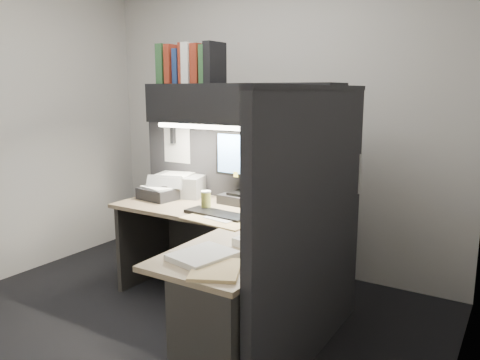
# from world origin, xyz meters

# --- Properties ---
(floor) EXTENTS (3.50, 3.50, 0.00)m
(floor) POSITION_xyz_m (0.00, 0.00, 0.00)
(floor) COLOR black
(floor) RESTS_ON ground
(wall_back) EXTENTS (3.50, 0.04, 2.70)m
(wall_back) POSITION_xyz_m (0.00, 1.50, 1.35)
(wall_back) COLOR beige
(wall_back) RESTS_ON floor
(wall_right) EXTENTS (0.04, 3.00, 2.70)m
(wall_right) POSITION_xyz_m (1.75, 0.00, 1.35)
(wall_right) COLOR beige
(wall_right) RESTS_ON floor
(partition_back) EXTENTS (1.90, 0.06, 1.60)m
(partition_back) POSITION_xyz_m (0.03, 0.93, 0.80)
(partition_back) COLOR black
(partition_back) RESTS_ON floor
(partition_right) EXTENTS (0.06, 1.50, 1.60)m
(partition_right) POSITION_xyz_m (0.98, 0.18, 0.80)
(partition_right) COLOR black
(partition_right) RESTS_ON floor
(desk) EXTENTS (1.70, 1.53, 0.73)m
(desk) POSITION_xyz_m (0.43, -0.00, 0.44)
(desk) COLOR #947B5E
(desk) RESTS_ON floor
(overhead_shelf) EXTENTS (1.55, 0.34, 0.30)m
(overhead_shelf) POSITION_xyz_m (0.12, 0.75, 1.50)
(overhead_shelf) COLOR black
(overhead_shelf) RESTS_ON partition_back
(task_light_tube) EXTENTS (1.32, 0.04, 0.04)m
(task_light_tube) POSITION_xyz_m (0.12, 0.61, 1.33)
(task_light_tube) COLOR white
(task_light_tube) RESTS_ON overhead_shelf
(monitor) EXTENTS (0.52, 0.25, 0.56)m
(monitor) POSITION_xyz_m (0.16, 0.77, 0.95)
(monitor) COLOR black
(monitor) RESTS_ON desk
(keyboard) EXTENTS (0.50, 0.21, 0.02)m
(keyboard) POSITION_xyz_m (0.17, 0.39, 0.74)
(keyboard) COLOR black
(keyboard) RESTS_ON desk
(mousepad) EXTENTS (0.27, 0.25, 0.00)m
(mousepad) POSITION_xyz_m (0.65, 0.53, 0.73)
(mousepad) COLOR navy
(mousepad) RESTS_ON desk
(mouse) EXTENTS (0.08, 0.11, 0.04)m
(mouse) POSITION_xyz_m (0.65, 0.52, 0.75)
(mouse) COLOR black
(mouse) RESTS_ON mousepad
(telephone) EXTENTS (0.35, 0.35, 0.10)m
(telephone) POSITION_xyz_m (0.71, 0.64, 0.78)
(telephone) COLOR beige
(telephone) RESTS_ON desk
(coffee_cup) EXTENTS (0.09, 0.09, 0.13)m
(coffee_cup) POSITION_xyz_m (0.01, 0.48, 0.80)
(coffee_cup) COLOR gold
(coffee_cup) RESTS_ON desk
(printer) EXTENTS (0.51, 0.47, 0.17)m
(printer) POSITION_xyz_m (-0.49, 0.79, 0.82)
(printer) COLOR gray
(printer) RESTS_ON desk
(notebook_stack) EXTENTS (0.33, 0.29, 0.09)m
(notebook_stack) POSITION_xyz_m (-0.53, 0.57, 0.78)
(notebook_stack) COLOR black
(notebook_stack) RESTS_ON desk
(open_folder) EXTENTS (0.53, 0.38, 0.01)m
(open_folder) POSITION_xyz_m (0.25, 0.32, 0.73)
(open_folder) COLOR #D7B979
(open_folder) RESTS_ON desk
(paper_stack_a) EXTENTS (0.27, 0.24, 0.05)m
(paper_stack_a) POSITION_xyz_m (0.74, -0.02, 0.75)
(paper_stack_a) COLOR white
(paper_stack_a) RESTS_ON desk
(paper_stack_b) EXTENTS (0.32, 0.37, 0.03)m
(paper_stack_b) POSITION_xyz_m (0.59, -0.36, 0.75)
(paper_stack_b) COLOR white
(paper_stack_b) RESTS_ON desk
(manila_stack) EXTENTS (0.34, 0.37, 0.02)m
(manila_stack) POSITION_xyz_m (0.75, -0.46, 0.74)
(manila_stack) COLOR #D7B979
(manila_stack) RESTS_ON desk
(binder_row) EXTENTS (0.54, 0.25, 0.31)m
(binder_row) POSITION_xyz_m (-0.31, 0.75, 1.80)
(binder_row) COLOR #29522C
(binder_row) RESTS_ON overhead_shelf
(pinned_papers) EXTENTS (1.76, 1.31, 0.51)m
(pinned_papers) POSITION_xyz_m (0.42, 0.56, 1.05)
(pinned_papers) COLOR white
(pinned_papers) RESTS_ON partition_back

